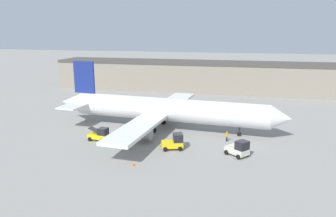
{
  "coord_description": "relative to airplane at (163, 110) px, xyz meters",
  "views": [
    {
      "loc": [
        12.82,
        -53.27,
        16.94
      ],
      "look_at": [
        0.0,
        0.0,
        3.73
      ],
      "focal_mm": 35.0,
      "sensor_mm": 36.0,
      "label": 1
    }
  ],
  "objects": [
    {
      "name": "airplane",
      "position": [
        0.0,
        0.0,
        0.0
      ],
      "size": [
        41.69,
        35.47,
        11.38
      ],
      "rotation": [
        0.0,
        0.0,
        -0.07
      ],
      "color": "silver",
      "rests_on": "ground_plane"
    },
    {
      "name": "ground_crew_worker",
      "position": [
        11.34,
        -4.14,
        -2.61
      ],
      "size": [
        0.35,
        0.35,
        1.6
      ],
      "rotation": [
        0.0,
        0.0,
        1.03
      ],
      "color": "#1E2338",
      "rests_on": "ground_plane"
    },
    {
      "name": "baggage_tug",
      "position": [
        4.09,
        -9.32,
        -2.41
      ],
      "size": [
        3.5,
        2.92,
        2.32
      ],
      "rotation": [
        0.0,
        0.0,
        0.33
      ],
      "color": "yellow",
      "rests_on": "ground_plane"
    },
    {
      "name": "safety_cone_near",
      "position": [
        0.36,
        -16.54,
        -3.19
      ],
      "size": [
        0.36,
        0.36,
        0.55
      ],
      "color": "#EF590F",
      "rests_on": "ground_plane"
    },
    {
      "name": "terminal_building",
      "position": [
        -0.95,
        38.34,
        0.71
      ],
      "size": [
        78.52,
        11.09,
        8.34
      ],
      "color": "gray",
      "rests_on": "ground_plane"
    },
    {
      "name": "pushback_tug",
      "position": [
        13.31,
        -9.95,
        -2.41
      ],
      "size": [
        3.51,
        3.38,
        2.32
      ],
      "rotation": [
        0.0,
        0.0,
        -0.68
      ],
      "color": "beige",
      "rests_on": "ground_plane"
    },
    {
      "name": "ground_plane",
      "position": [
        0.96,
        -0.07,
        -3.46
      ],
      "size": [
        400.0,
        400.0,
        0.0
      ],
      "primitive_type": "plane",
      "color": "gray"
    },
    {
      "name": "belt_loader_truck",
      "position": [
        -8.04,
        -8.4,
        -2.48
      ],
      "size": [
        3.26,
        2.13,
        2.09
      ],
      "rotation": [
        0.0,
        0.0,
        -0.12
      ],
      "color": "yellow",
      "rests_on": "ground_plane"
    }
  ]
}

